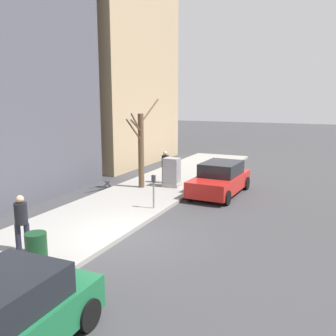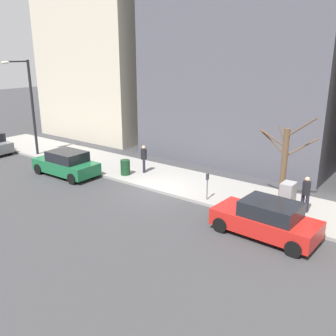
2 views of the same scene
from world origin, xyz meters
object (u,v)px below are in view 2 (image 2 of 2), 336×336
object	(u,v)px
office_block_center	(264,41)
office_tower_right	(117,25)
parked_car_green	(66,164)
parking_meter	(207,184)
parked_car_red	(266,219)
streetlamp	(28,100)
trash_bin	(125,167)
utility_box	(287,198)
pedestrian_near_meter	(306,192)
pedestrian_midblock	(144,157)
bare_tree	(284,161)

from	to	relation	value
office_block_center	office_tower_right	world-z (taller)	office_tower_right
parked_car_green	parking_meter	xyz separation A→B (m)	(1.46, -8.97, 0.24)
parked_car_green	office_block_center	distance (m)	16.07
parked_car_red	streetlamp	distance (m)	18.33
trash_bin	office_tower_right	size ratio (longest dim) A/B	0.05
office_block_center	utility_box	bearing A→B (deg)	-149.40
parking_meter	utility_box	size ratio (longest dim) A/B	0.94
parking_meter	trash_bin	world-z (taller)	parking_meter
streetlamp	parked_car_red	bearing A→B (deg)	-94.58
pedestrian_near_meter	office_block_center	size ratio (longest dim) A/B	0.11
pedestrian_near_meter	pedestrian_midblock	xyz separation A→B (m)	(0.01, 9.67, 0.00)
bare_tree	pedestrian_near_meter	size ratio (longest dim) A/B	2.59
parking_meter	utility_box	distance (m)	3.80
trash_bin	pedestrian_midblock	size ratio (longest dim) A/B	0.54
parking_meter	streetlamp	xyz separation A→B (m)	(-0.17, 14.22, 3.04)
parked_car_red	parked_car_green	size ratio (longest dim) A/B	1.01
parked_car_green	pedestrian_near_meter	xyz separation A→B (m)	(2.95, -13.27, 0.35)
bare_tree	office_tower_right	size ratio (longest dim) A/B	0.23
parking_meter	streetlamp	size ratio (longest dim) A/B	0.21
parking_meter	utility_box	bearing A→B (deg)	-77.05
office_block_center	parking_meter	bearing A→B (deg)	-167.34
parking_meter	bare_tree	xyz separation A→B (m)	(2.16, -2.95, 1.16)
streetlamp	trash_bin	bearing A→B (deg)	-85.74
parked_car_red	bare_tree	world-z (taller)	bare_tree
bare_tree	office_tower_right	xyz separation A→B (m)	(7.99, 18.62, 7.22)
parked_car_green	utility_box	world-z (taller)	utility_box
parked_car_red	bare_tree	xyz separation A→B (m)	(3.77, 0.80, 1.40)
office_block_center	streetlamp	bearing A→B (deg)	134.94
parked_car_red	parking_meter	distance (m)	4.09
parked_car_red	trash_bin	world-z (taller)	parked_car_red
pedestrian_near_meter	utility_box	bearing A→B (deg)	-112.49
streetlamp	parked_car_green	bearing A→B (deg)	-103.84
parked_car_red	parked_car_green	world-z (taller)	same
streetlamp	trash_bin	distance (m)	8.98
parked_car_red	utility_box	world-z (taller)	utility_box
trash_bin	pedestrian_near_meter	world-z (taller)	pedestrian_near_meter
parked_car_red	streetlamp	xyz separation A→B (m)	(1.44, 17.97, 3.28)
utility_box	bare_tree	xyz separation A→B (m)	(1.31, 0.75, 1.29)
parking_meter	pedestrian_midblock	distance (m)	5.58
parking_meter	trash_bin	xyz separation A→B (m)	(0.45, 5.93, -0.38)
parking_meter	streetlamp	distance (m)	14.54
pedestrian_midblock	parked_car_green	bearing A→B (deg)	-91.31
trash_bin	office_block_center	xyz separation A→B (m)	(11.00, -3.36, 7.25)
parked_car_red	office_tower_right	bearing A→B (deg)	61.10
trash_bin	office_block_center	size ratio (longest dim) A/B	0.06
parking_meter	utility_box	world-z (taller)	utility_box
pedestrian_near_meter	bare_tree	bearing A→B (deg)	174.53
pedestrian_midblock	pedestrian_near_meter	bearing A→B (deg)	49.22
parking_meter	bare_tree	distance (m)	3.84
office_tower_right	parking_meter	bearing A→B (deg)	-122.93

